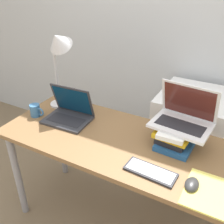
% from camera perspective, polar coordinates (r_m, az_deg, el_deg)
% --- Properties ---
extents(wall_back, '(8.00, 0.05, 2.70)m').
position_cam_1_polar(wall_back, '(2.28, 14.02, 19.68)').
color(wall_back, silver).
rests_on(wall_back, ground_plane).
extents(desk, '(1.50, 0.63, 0.77)m').
position_cam_1_polar(desk, '(1.68, 1.50, -8.57)').
color(desk, brown).
rests_on(desk, ground_plane).
extents(laptop_left, '(0.32, 0.24, 0.23)m').
position_cam_1_polar(laptop_left, '(1.82, -9.35, -0.28)').
color(laptop_left, '#333338').
rests_on(laptop_left, desk).
extents(book_stack, '(0.23, 0.27, 0.12)m').
position_cam_1_polar(book_stack, '(1.59, 13.56, -5.06)').
color(book_stack, '#235693').
rests_on(book_stack, desk).
extents(laptop_on_books, '(0.35, 0.27, 0.24)m').
position_cam_1_polar(laptop_on_books, '(1.56, 15.32, -1.14)').
color(laptop_on_books, silver).
rests_on(laptop_on_books, book_stack).
extents(wireless_keyboard, '(0.28, 0.13, 0.01)m').
position_cam_1_polar(wireless_keyboard, '(1.40, 8.37, -12.69)').
color(wireless_keyboard, '#28282D').
rests_on(wireless_keyboard, desk).
extents(mouse, '(0.07, 0.10, 0.04)m').
position_cam_1_polar(mouse, '(1.36, 17.00, -14.85)').
color(mouse, '#2D2D2D').
rests_on(mouse, desk).
extents(notepad, '(0.24, 0.26, 0.01)m').
position_cam_1_polar(notepad, '(1.36, 20.72, -16.33)').
color(notepad, '#EFE066').
rests_on(notepad, desk).
extents(mug, '(0.11, 0.07, 0.09)m').
position_cam_1_polar(mug, '(1.91, -16.29, 0.32)').
color(mug, teal).
rests_on(mug, desk).
extents(desk_lamp, '(0.23, 0.20, 0.60)m').
position_cam_1_polar(desk_lamp, '(1.82, -11.66, 13.11)').
color(desk_lamp, silver).
rests_on(desk_lamp, desk).
extents(mini_fridge, '(0.53, 0.56, 0.87)m').
position_cam_1_polar(mini_fridge, '(2.24, 16.51, -6.55)').
color(mini_fridge, white).
rests_on(mini_fridge, ground_plane).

